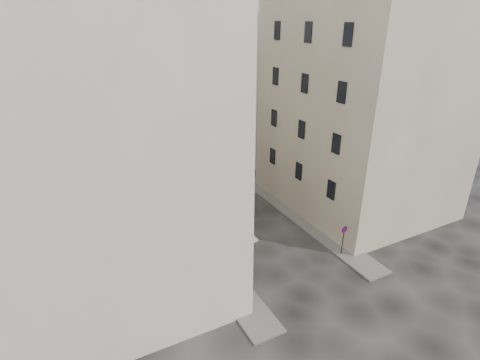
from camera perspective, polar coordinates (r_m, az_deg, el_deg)
ground at (r=27.75m, az=5.06°, el=-10.44°), size 90.00×90.00×0.00m
sidewalk_left at (r=29.06m, az=-6.85°, el=-8.66°), size 2.00×22.00×0.12m
sidewalk_right at (r=32.04m, az=9.07°, el=-5.50°), size 2.00×18.00×0.12m
building_left at (r=22.92m, az=-21.50°, el=8.89°), size 12.20×16.20×20.60m
building_right at (r=33.01m, az=18.26°, el=11.68°), size 12.20×14.20×18.60m
building_back at (r=40.43m, az=-10.60°, el=14.47°), size 18.20×10.20×18.60m
cafe_storefront at (r=25.78m, az=-4.24°, el=-8.36°), size 1.74×7.30×3.50m
stone_steps at (r=37.41m, az=-5.16°, el=-0.25°), size 9.00×3.15×0.80m
bollard_near at (r=25.40m, az=-0.05°, el=-12.51°), size 0.12×0.12×0.98m
bollard_mid at (r=28.02m, az=-3.37°, el=-8.73°), size 0.12×0.12×0.98m
bollard_far at (r=30.81m, az=-6.05°, el=-5.59°), size 0.12×0.12×0.98m
no_parking_sign at (r=27.06m, az=15.52°, el=-8.04°), size 0.54×0.11×2.38m
bistro_table_a at (r=25.04m, az=-0.00°, el=-13.41°), size 1.19×0.56×0.83m
bistro_table_b at (r=26.82m, az=-0.00°, el=-10.42°), size 1.36×0.64×0.95m
bistro_table_c at (r=26.62m, az=-2.43°, el=-10.71°), size 1.39×0.65×0.98m
bistro_table_d at (r=28.24m, az=-3.41°, el=-8.59°), size 1.30×0.61×0.92m
bistro_table_e at (r=29.64m, az=-4.49°, el=-6.96°), size 1.26×0.59×0.89m
pedestrian at (r=27.91m, az=-1.64°, el=-8.04°), size 0.74×0.64×1.70m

